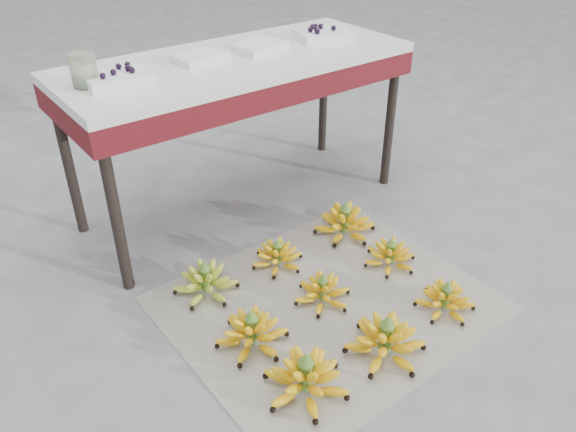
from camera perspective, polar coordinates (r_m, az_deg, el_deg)
ground at (r=2.34m, az=5.06°, el=-9.49°), size 60.00×60.00×0.00m
newspaper_mat at (r=2.37m, az=4.02°, el=-8.83°), size 1.26×1.06×0.01m
bunch_front_left at (r=1.99m, az=1.80°, el=-16.16°), size 0.31×0.31×0.18m
bunch_front_center at (r=2.14m, az=9.86°, el=-12.39°), size 0.34×0.34×0.18m
bunch_front_right at (r=2.38m, az=15.67°, el=-8.21°), size 0.27×0.27×0.15m
bunch_mid_left at (r=2.15m, az=-3.69°, el=-11.73°), size 0.36×0.36×0.17m
bunch_mid_center at (r=2.34m, az=3.53°, el=-7.68°), size 0.30×0.30×0.14m
bunch_mid_right at (r=2.58m, az=10.34°, el=-3.98°), size 0.30×0.30×0.15m
bunch_back_left at (r=2.40m, az=-8.34°, el=-6.64°), size 0.29×0.29×0.16m
bunch_back_center at (r=2.53m, az=-1.07°, el=-4.11°), size 0.31×0.31×0.14m
bunch_back_right at (r=2.75m, az=5.77°, el=-0.70°), size 0.33×0.33×0.18m
vendor_table at (r=2.73m, az=-5.12°, el=14.02°), size 1.67×0.67×0.80m
tray_far_left at (r=2.42m, az=-16.84°, el=13.25°), size 0.27×0.21×0.07m
tray_left at (r=2.64m, az=-8.91°, el=15.61°), size 0.24×0.19×0.04m
tray_right at (r=2.78m, az=-2.91°, el=16.78°), size 0.26×0.20×0.04m
tray_far_right at (r=2.98m, az=3.59°, el=17.93°), size 0.31×0.25×0.07m
glass_jar at (r=2.42m, az=-20.04°, el=13.77°), size 0.12×0.12×0.13m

